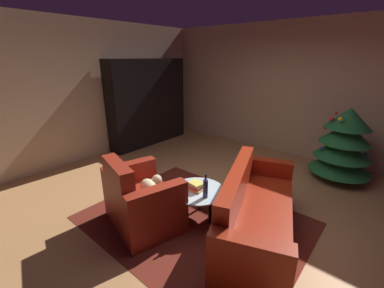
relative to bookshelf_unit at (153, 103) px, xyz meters
name	(u,v)px	position (x,y,z in m)	size (l,w,h in m)	color
ground_plane	(215,205)	(2.90, -1.41, -1.00)	(7.56, 7.56, 0.00)	#B37B4A
wall_back	(294,91)	(2.90, 1.43, 0.40)	(6.42, 0.06, 2.79)	tan
wall_left	(91,91)	(-0.28, -1.41, 0.40)	(0.06, 5.73, 2.79)	tan
area_rug	(195,221)	(2.90, -1.89, -1.00)	(2.76, 2.16, 0.01)	#5F1F15
bookshelf_unit	(153,103)	(0.00, 0.00, 0.00)	(0.40, 2.11, 2.03)	black
armchair_red	(141,201)	(2.41, -2.37, -0.67)	(1.15, 0.98, 0.93)	maroon
couch_red	(255,215)	(3.64, -1.65, -0.70)	(1.34, 2.08, 0.86)	maroon
coffee_table	(198,192)	(2.88, -1.80, -0.61)	(0.73, 0.73, 0.42)	black
book_stack_on_table	(195,186)	(2.86, -1.82, -0.53)	(0.22, 0.18, 0.10)	#CCB553
bottle_on_table	(205,188)	(3.07, -1.88, -0.45)	(0.06, 0.06, 0.32)	navy
decorated_tree	(344,144)	(4.08, 0.72, -0.35)	(1.01, 1.01, 1.29)	brown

